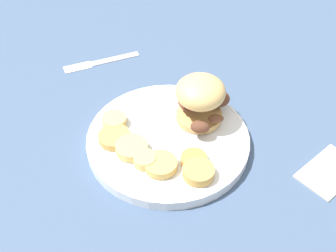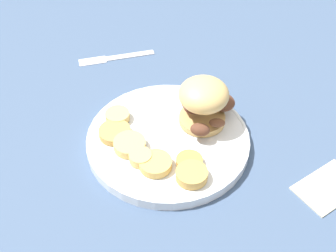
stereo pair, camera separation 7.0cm
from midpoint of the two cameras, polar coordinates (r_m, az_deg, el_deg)
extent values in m
plane|color=#3D5170|center=(0.83, 2.42, -2.36)|extent=(4.00, 4.00, 0.00)
cylinder|color=white|center=(0.82, 2.44, -1.90)|extent=(0.28, 0.28, 0.02)
torus|color=white|center=(0.82, 2.46, -1.51)|extent=(0.28, 0.28, 0.01)
cylinder|color=tan|center=(0.84, 6.55, 0.78)|extent=(0.08, 0.08, 0.01)
ellipsoid|color=#563323|center=(0.83, 6.06, 2.10)|extent=(0.03, 0.03, 0.01)
ellipsoid|color=brown|center=(0.83, 5.02, 2.33)|extent=(0.04, 0.03, 0.02)
ellipsoid|color=#563323|center=(0.80, 6.45, -0.55)|extent=(0.04, 0.03, 0.02)
ellipsoid|color=brown|center=(0.81, 8.48, 0.28)|extent=(0.03, 0.03, 0.01)
ellipsoid|color=#4C281E|center=(0.83, 5.81, 2.04)|extent=(0.05, 0.04, 0.01)
ellipsoid|color=#563323|center=(0.85, 8.94, 2.80)|extent=(0.05, 0.05, 0.02)
ellipsoid|color=#DBB26B|center=(0.80, 6.88, 3.74)|extent=(0.09, 0.09, 0.05)
cylinder|color=#BC8942|center=(0.77, 5.23, -4.44)|extent=(0.04, 0.04, 0.01)
cylinder|color=tan|center=(0.81, -4.07, -0.88)|extent=(0.06, 0.06, 0.01)
cylinder|color=#DBB766|center=(0.77, -0.78, -3.96)|extent=(0.04, 0.04, 0.02)
cylinder|color=tan|center=(0.76, 1.11, -4.73)|extent=(0.05, 0.05, 0.01)
cylinder|color=#DBB766|center=(0.84, -3.82, 1.15)|extent=(0.04, 0.04, 0.01)
cylinder|color=tan|center=(0.75, 5.60, -6.03)|extent=(0.05, 0.05, 0.02)
cylinder|color=#DBB766|center=(0.79, -2.18, -2.38)|extent=(0.05, 0.05, 0.01)
cube|color=silver|center=(1.03, -2.70, 8.56)|extent=(0.09, 0.09, 0.00)
cube|color=silver|center=(1.02, -7.24, 7.81)|extent=(0.06, 0.06, 0.00)
cube|color=beige|center=(0.82, 21.36, -7.01)|extent=(0.11, 0.13, 0.01)
camera|label=1|loc=(0.03, -87.48, 2.47)|focal=50.00mm
camera|label=2|loc=(0.03, 92.52, -2.47)|focal=50.00mm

